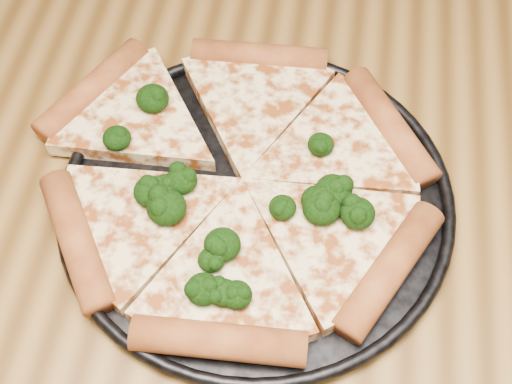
# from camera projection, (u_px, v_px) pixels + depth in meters

# --- Properties ---
(dining_table) EXTENTS (1.20, 0.90, 0.75)m
(dining_table) POSITION_uv_depth(u_px,v_px,m) (316.00, 249.00, 0.70)
(dining_table) COLOR brown
(dining_table) RESTS_ON ground
(pizza_pan) EXTENTS (0.35, 0.35, 0.02)m
(pizza_pan) POSITION_uv_depth(u_px,v_px,m) (256.00, 197.00, 0.61)
(pizza_pan) COLOR black
(pizza_pan) RESTS_ON dining_table
(pizza) EXTENTS (0.38, 0.33, 0.03)m
(pizza) POSITION_uv_depth(u_px,v_px,m) (237.00, 177.00, 0.61)
(pizza) COLOR #F4D895
(pizza) RESTS_ON pizza_pan
(broccoli_florets) EXTENTS (0.24, 0.21, 0.03)m
(broccoli_florets) POSITION_uv_depth(u_px,v_px,m) (236.00, 202.00, 0.58)
(broccoli_florets) COLOR black
(broccoli_florets) RESTS_ON pizza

